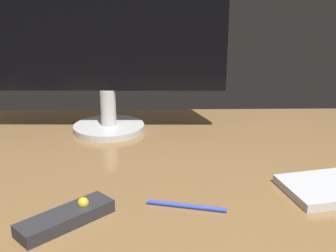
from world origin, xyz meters
TOP-DOWN VIEW (x-y plane):
  - desk at (0.00, 0.00)cm, footprint 140.00×84.00cm
  - monitor at (-19.91, 22.41)cm, footprint 60.63×18.62cm
  - media_remote at (-21.62, -23.84)cm, footprint 15.08×14.74cm
  - pen at (-1.97, -19.17)cm, footprint 13.75×4.14cm

SIDE VIEW (x-z plane):
  - desk at x=0.00cm, z-range 0.00..2.00cm
  - pen at x=-1.97cm, z-range 2.00..2.79cm
  - media_remote at x=-21.62cm, z-range 1.41..4.86cm
  - monitor at x=-19.91cm, z-range 4.11..50.29cm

